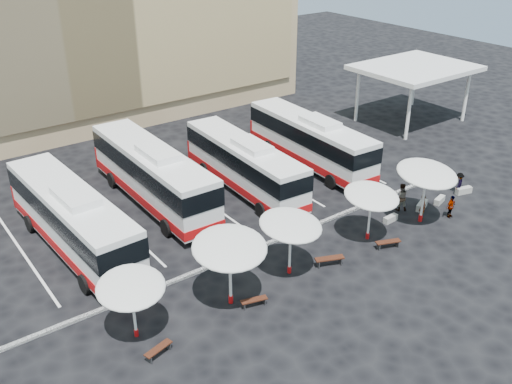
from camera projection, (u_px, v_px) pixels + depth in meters
ground at (273, 248)px, 33.55m from camera, size 120.00×120.00×0.00m
service_canopy at (415, 69)px, 51.27m from camera, size 10.00×8.00×5.20m
curb_divider at (267, 244)px, 33.87m from camera, size 34.00×0.25×0.15m
bay_lines at (201, 198)px, 39.29m from camera, size 24.15×12.00×0.01m
bus_0 at (72, 218)px, 32.54m from camera, size 3.46×13.13×4.13m
bus_1 at (152, 173)px, 37.81m from camera, size 3.28×13.43×4.25m
bus_2 at (244, 163)px, 39.71m from camera, size 3.33×12.35×3.88m
bus_3 at (310, 140)px, 43.53m from camera, size 3.40×12.74×4.01m
sunshade_0 at (131, 287)px, 25.48m from camera, size 3.79×3.82×3.27m
sunshade_1 at (230, 248)px, 27.48m from camera, size 4.56×4.60×3.87m
sunshade_2 at (291, 225)px, 29.98m from camera, size 4.28×4.30×3.53m
sunshade_3 at (372, 196)px, 33.24m from camera, size 3.32×3.36×3.40m
sunshade_4 at (427, 174)px, 34.95m from camera, size 3.78×3.83×3.92m
wood_bench_0 at (158, 350)px, 25.42m from camera, size 1.46×0.72×0.43m
wood_bench_1 at (254, 301)px, 28.56m from camera, size 1.42×0.72×0.42m
wood_bench_2 at (329, 260)px, 31.78m from camera, size 1.70×1.04×0.51m
wood_bench_3 at (388, 243)px, 33.43m from camera, size 1.54×0.93×0.46m
conc_bench_0 at (391, 219)px, 36.31m from camera, size 1.08×0.41×0.40m
conc_bench_1 at (422, 206)px, 37.82m from camera, size 1.32×0.88×0.47m
conc_bench_2 at (440, 200)px, 38.59m from camera, size 1.14×0.64×0.41m
conc_bench_3 at (464, 190)px, 39.85m from camera, size 1.25×0.68×0.44m
passenger_0 at (423, 206)px, 36.53m from camera, size 0.64×0.69×1.58m
passenger_1 at (401, 197)px, 37.35m from camera, size 1.17×1.11×1.90m
passenger_2 at (451, 207)px, 36.57m from camera, size 0.91×0.42×1.53m
passenger_3 at (459, 183)px, 39.67m from camera, size 1.13×0.91×1.52m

